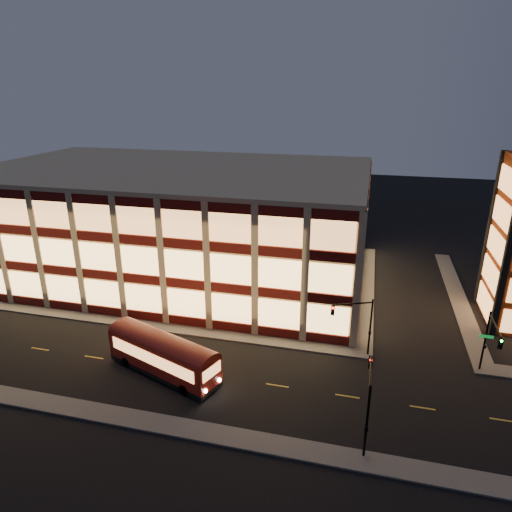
# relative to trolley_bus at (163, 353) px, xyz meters

# --- Properties ---
(ground) EXTENTS (200.00, 200.00, 0.00)m
(ground) POSITION_rel_trolley_bus_xyz_m (-5.68, 6.67, -2.12)
(ground) COLOR black
(ground) RESTS_ON ground
(sidewalk_office_south) EXTENTS (54.00, 2.00, 0.15)m
(sidewalk_office_south) POSITION_rel_trolley_bus_xyz_m (-8.68, 7.67, -2.04)
(sidewalk_office_south) COLOR #514F4C
(sidewalk_office_south) RESTS_ON ground
(sidewalk_office_east) EXTENTS (2.00, 30.00, 0.15)m
(sidewalk_office_east) POSITION_rel_trolley_bus_xyz_m (17.32, 23.67, -2.04)
(sidewalk_office_east) COLOR #514F4C
(sidewalk_office_east) RESTS_ON ground
(sidewalk_tower_west) EXTENTS (2.00, 30.00, 0.15)m
(sidewalk_tower_west) POSITION_rel_trolley_bus_xyz_m (28.32, 23.67, -2.04)
(sidewalk_tower_west) COLOR #514F4C
(sidewalk_tower_west) RESTS_ON ground
(sidewalk_near) EXTENTS (100.00, 2.00, 0.15)m
(sidewalk_near) POSITION_rel_trolley_bus_xyz_m (-5.68, -6.33, -2.04)
(sidewalk_near) COLOR #514F4C
(sidewalk_near) RESTS_ON ground
(office_building) EXTENTS (50.45, 30.45, 14.50)m
(office_building) POSITION_rel_trolley_bus_xyz_m (-8.60, 23.59, 5.13)
(office_building) COLOR tan
(office_building) RESTS_ON ground
(traffic_signal_far) EXTENTS (3.79, 1.87, 6.00)m
(traffic_signal_far) POSITION_rel_trolley_bus_xyz_m (16.53, 6.91, 2.00)
(traffic_signal_far) COLOR black
(traffic_signal_far) RESTS_ON ground
(traffic_signal_right) EXTENTS (1.20, 4.37, 6.00)m
(traffic_signal_right) POSITION_rel_trolley_bus_xyz_m (27.82, 6.05, 1.99)
(traffic_signal_right) COLOR black
(traffic_signal_right) RESTS_ON ground
(traffic_signal_near) EXTENTS (0.32, 4.45, 6.00)m
(traffic_signal_near) POSITION_rel_trolley_bus_xyz_m (17.82, -4.36, 2.01)
(traffic_signal_near) COLOR black
(traffic_signal_near) RESTS_ON ground
(trolley_bus) EXTENTS (11.54, 6.57, 3.82)m
(trolley_bus) POSITION_rel_trolley_bus_xyz_m (0.00, 0.00, 0.00)
(trolley_bus) COLOR maroon
(trolley_bus) RESTS_ON ground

